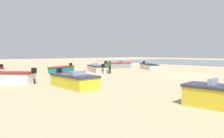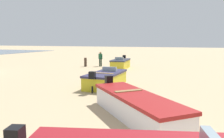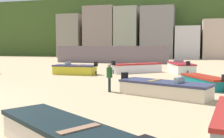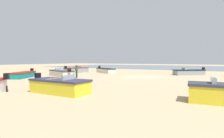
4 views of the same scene
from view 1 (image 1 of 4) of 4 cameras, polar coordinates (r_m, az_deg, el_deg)
The scene contains 8 objects.
ground_plane at distance 23.09m, azimuth 18.96°, elevation -1.61°, with size 160.00×160.00×0.00m, color tan.
boat_white_1 at distance 17.78m, azimuth -28.31°, elevation -2.10°, with size 4.69×4.45×1.22m.
boat_cream_2 at distance 26.31m, azimuth -4.11°, elevation 0.19°, with size 5.04×3.24×1.10m.
boat_yellow_3 at distance 14.14m, azimuth -10.49°, elevation -3.20°, with size 4.13×1.64×1.20m.
boat_cream_4 at distance 31.01m, azimuth 10.11°, elevation 0.73°, with size 4.82×3.81×1.09m.
boat_teal_5 at distance 26.12m, azimuth -13.67°, elevation -0.03°, with size 3.00×4.11×1.04m.
boat_grey_7 at distance 32.45m, azimuth 1.59°, elevation 1.05°, with size 2.39×4.51×1.19m.
beach_walker_foreground at distance 23.46m, azimuth -0.60°, elevation 1.04°, with size 0.44×0.53×1.62m.
Camera 1 is at (-11.20, 20.07, 2.27)m, focal length 33.13 mm.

